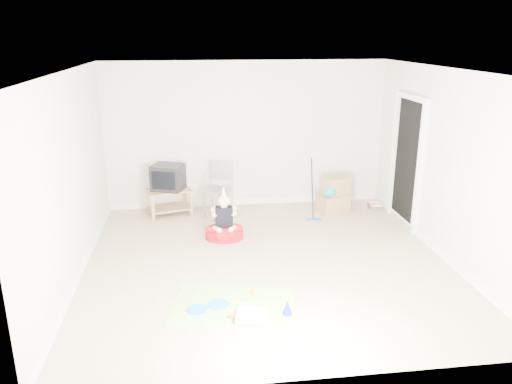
{
  "coord_description": "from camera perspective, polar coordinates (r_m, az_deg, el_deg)",
  "views": [
    {
      "loc": [
        -0.96,
        -6.25,
        3.04
      ],
      "look_at": [
        -0.1,
        0.4,
        0.9
      ],
      "focal_mm": 35.0,
      "sensor_mm": 36.0,
      "label": 1
    }
  ],
  "objects": [
    {
      "name": "crt_tv",
      "position": [
        8.71,
        -10.02,
        1.67
      ],
      "size": [
        0.62,
        0.57,
        0.44
      ],
      "primitive_type": "cube",
      "rotation": [
        0.0,
        0.0,
        -0.35
      ],
      "color": "black",
      "rests_on": "tv_stand"
    },
    {
      "name": "orange_cup_near",
      "position": [
        6.16,
        -0.32,
        -11.43
      ],
      "size": [
        0.08,
        0.08,
        0.07
      ],
      "primitive_type": "cylinder",
      "rotation": [
        0.0,
        0.0,
        -0.47
      ],
      "color": "orange",
      "rests_on": "party_mat"
    },
    {
      "name": "blue_party_hat",
      "position": [
        5.78,
        3.6,
        -13.0
      ],
      "size": [
        0.13,
        0.13,
        0.17
      ],
      "primitive_type": "cone",
      "rotation": [
        0.0,
        0.0,
        0.17
      ],
      "color": "#1C2AC5",
      "rests_on": "party_mat"
    },
    {
      "name": "folding_chair",
      "position": [
        8.65,
        -4.35,
        0.23
      ],
      "size": [
        0.55,
        0.54,
        0.92
      ],
      "color": "#99999F",
      "rests_on": "ground"
    },
    {
      "name": "seated_woman",
      "position": [
        7.73,
        -3.65,
        -4.01
      ],
      "size": [
        0.6,
        0.6,
        0.85
      ],
      "color": "#AB0F1A",
      "rests_on": "ground"
    },
    {
      "name": "party_mat",
      "position": [
        5.98,
        -2.57,
        -12.83
      ],
      "size": [
        1.58,
        1.27,
        0.01
      ],
      "primitive_type": "cube",
      "rotation": [
        0.0,
        0.0,
        -0.19
      ],
      "color": "#F03299",
      "rests_on": "ground"
    },
    {
      "name": "tv_stand",
      "position": [
        8.83,
        -9.88,
        -0.85
      ],
      "size": [
        0.82,
        0.63,
        0.45
      ],
      "color": "olive",
      "rests_on": "ground"
    },
    {
      "name": "birthday_cake",
      "position": [
        5.69,
        -0.57,
        -14.03
      ],
      "size": [
        0.37,
        0.32,
        0.15
      ],
      "color": "white",
      "rests_on": "party_mat"
    },
    {
      "name": "orange_cup_far",
      "position": [
        5.71,
        -2.73,
        -13.97
      ],
      "size": [
        0.08,
        0.08,
        0.07
      ],
      "primitive_type": "cylinder",
      "rotation": [
        0.0,
        0.0,
        -0.3
      ],
      "color": "orange",
      "rests_on": "party_mat"
    },
    {
      "name": "book_pile",
      "position": [
        9.36,
        13.36,
        -1.46
      ],
      "size": [
        0.28,
        0.32,
        0.09
      ],
      "color": "#246C39",
      "rests_on": "ground"
    },
    {
      "name": "cardboard_boxes",
      "position": [
        8.92,
        8.89,
        -0.37
      ],
      "size": [
        0.59,
        0.52,
        0.64
      ],
      "color": "#A0804D",
      "rests_on": "ground"
    },
    {
      "name": "floor_mop",
      "position": [
        8.46,
        6.68,
        -1.58
      ],
      "size": [
        0.26,
        0.35,
        1.03
      ],
      "color": "blue",
      "rests_on": "ground"
    },
    {
      "name": "doorway_recess",
      "position": [
        8.45,
        16.92,
        3.13
      ],
      "size": [
        0.02,
        0.9,
        2.05
      ],
      "primitive_type": "cube",
      "color": "black",
      "rests_on": "ground"
    },
    {
      "name": "blue_plate_near",
      "position": [
        6.0,
        -4.34,
        -12.68
      ],
      "size": [
        0.28,
        0.28,
        0.01
      ],
      "primitive_type": "cylinder",
      "rotation": [
        0.0,
        0.0,
        -0.12
      ],
      "color": "blue",
      "rests_on": "party_mat"
    },
    {
      "name": "ground",
      "position": [
        7.01,
        1.24,
        -7.98
      ],
      "size": [
        5.0,
        5.0,
        0.0
      ],
      "primitive_type": "plane",
      "color": "tan",
      "rests_on": "ground"
    },
    {
      "name": "blue_plate_far",
      "position": [
        5.92,
        -6.74,
        -13.18
      ],
      "size": [
        0.27,
        0.27,
        0.01
      ],
      "primitive_type": "cylinder",
      "rotation": [
        0.0,
        0.0,
        0.15
      ],
      "color": "blue",
      "rests_on": "party_mat"
    }
  ]
}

